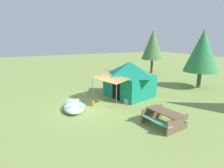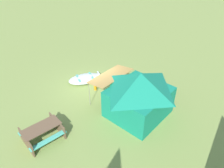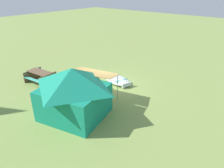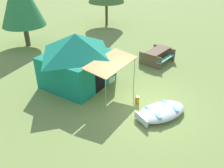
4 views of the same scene
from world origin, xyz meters
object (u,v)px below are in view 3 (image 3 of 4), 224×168
Objects in this scene: beached_rowboat at (117,80)px; cooler_box at (74,98)px; canvas_cabin_tent at (74,92)px; fuel_can at (106,86)px; picnic_table at (40,76)px.

cooler_box is (0.41, 3.62, -0.05)m from beached_rowboat.
canvas_cabin_tent reaches higher than fuel_can.
beached_rowboat is 1.28m from fuel_can.
picnic_table is at bearing -2.88° from cooler_box.
picnic_table is (4.18, 3.43, 0.29)m from beached_rowboat.
picnic_table is at bearing 26.98° from fuel_can.
canvas_cabin_tent is at bearing 103.70° from fuel_can.
picnic_table is at bearing 39.36° from beached_rowboat.
picnic_table is 4.76m from fuel_can.
fuel_can is at bearing -101.03° from cooler_box.
canvas_cabin_tent reaches higher than cooler_box.
picnic_table is 3.97× the size of cooler_box.
beached_rowboat is at bearing -79.41° from canvas_cabin_tent.
canvas_cabin_tent reaches higher than beached_rowboat.
beached_rowboat is 5.41m from picnic_table.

